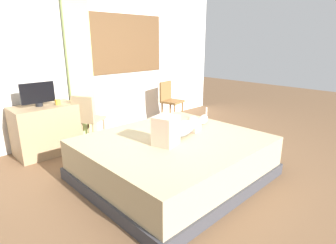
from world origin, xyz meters
The scene contains 11 objects.
ground_plane centered at (0.00, 0.00, 0.00)m, with size 16.00×16.00×0.00m, color brown.
back_wall_with_window centered at (0.02, 2.41, 1.45)m, with size 6.40×0.14×2.90m.
bed centered at (-0.14, 0.12, 0.25)m, with size 2.12×1.88×0.51m.
person_lying centered at (-0.07, 0.12, 0.62)m, with size 0.94×0.47×0.34m.
cat centered at (0.60, 0.25, 0.58)m, with size 0.34×0.20×0.21m.
desk centered at (-0.97, 2.01, 0.37)m, with size 0.90×0.56×0.74m.
tv_monitor centered at (-1.03, 2.01, 0.92)m, with size 0.48×0.10×0.35m.
cup centered at (-0.78, 1.93, 0.78)m, with size 0.08×0.08×0.08m, color gold.
chair_by_desk centered at (-0.42, 1.75, 0.51)m, with size 0.51×0.51×0.86m.
chair_spare centered at (1.49, 1.86, 0.51)m, with size 0.45×0.45×0.86m.
curtain_left centered at (-0.20, 2.29, 1.25)m, with size 0.44×0.06×2.49m, color #ADCC75.
Camera 1 is at (-2.37, -2.10, 1.66)m, focal length 29.15 mm.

